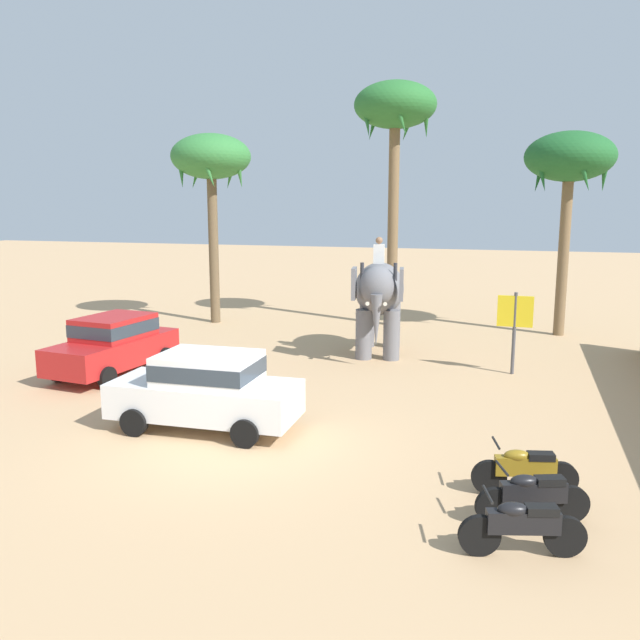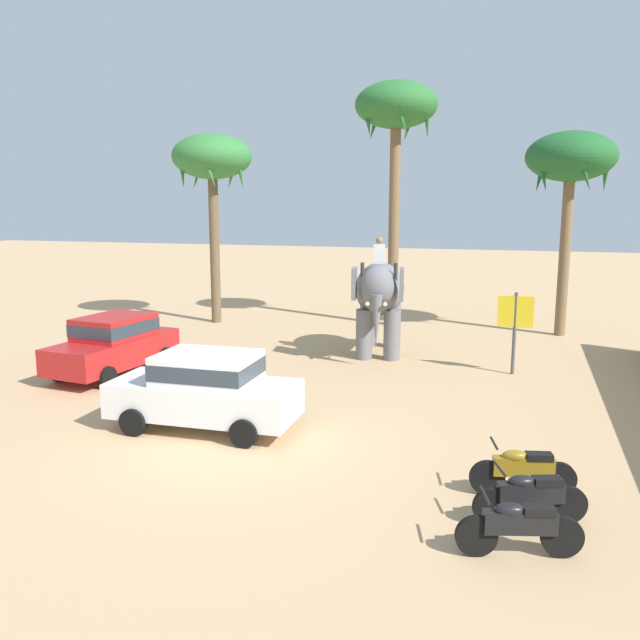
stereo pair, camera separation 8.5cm
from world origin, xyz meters
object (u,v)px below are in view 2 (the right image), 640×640
car_parked_far_side (114,342)px  palm_tree_near_hut (396,114)px  motorcycle_second_in_row (530,496)px  signboard_yellow (515,317)px  palm_tree_behind_elephant (212,162)px  elephant_with_mahout (379,295)px  palm_tree_left_of_road (571,162)px  motorcycle_mid_row (523,469)px  car_sedan_foreground (205,388)px  motorcycle_nearest_camera (520,526)px

car_parked_far_side → palm_tree_near_hut: (6.26, 10.05, 7.38)m
motorcycle_second_in_row → signboard_yellow: bearing=92.5°
palm_tree_behind_elephant → signboard_yellow: (12.00, -5.16, -4.86)m
car_parked_far_side → elephant_with_mahout: elephant_with_mahout is taller
palm_tree_near_hut → palm_tree_left_of_road: size_ratio=1.28×
motorcycle_mid_row → palm_tree_behind_elephant: 19.22m
palm_tree_behind_elephant → palm_tree_near_hut: (7.15, 1.54, 1.76)m
signboard_yellow → palm_tree_near_hut: bearing=125.9°
car_sedan_foreground → motorcycle_second_in_row: (6.80, -2.49, -0.46)m
elephant_with_mahout → palm_tree_left_of_road: size_ratio=0.53×
elephant_with_mahout → palm_tree_near_hut: bearing=96.3°
motorcycle_nearest_camera → signboard_yellow: signboard_yellow is taller
elephant_with_mahout → motorcycle_nearest_camera: size_ratio=2.27×
elephant_with_mahout → motorcycle_nearest_camera: 12.63m
palm_tree_behind_elephant → car_sedan_foreground: bearing=-65.0°
car_parked_far_side → palm_tree_left_of_road: 16.96m
palm_tree_behind_elephant → palm_tree_near_hut: bearing=12.2°
elephant_with_mahout → signboard_yellow: bearing=-17.1°
motorcycle_mid_row → palm_tree_behind_elephant: size_ratio=0.23×
car_sedan_foreground → palm_tree_left_of_road: bearing=59.0°
motorcycle_mid_row → palm_tree_behind_elephant: (-12.29, 13.46, 6.08)m
motorcycle_second_in_row → palm_tree_left_of_road: size_ratio=0.23×
motorcycle_mid_row → car_sedan_foreground: bearing=167.7°
elephant_with_mahout → palm_tree_near_hut: size_ratio=0.42×
motorcycle_mid_row → signboard_yellow: size_ratio=0.74×
car_sedan_foreground → signboard_yellow: (6.40, 6.84, 0.76)m
car_sedan_foreground → car_parked_far_side: same height
car_parked_far_side → motorcycle_mid_row: size_ratio=2.40×
car_parked_far_side → motorcycle_nearest_camera: (11.36, -7.03, -0.46)m
motorcycle_nearest_camera → motorcycle_mid_row: same height
palm_tree_behind_elephant → signboard_yellow: 13.93m
palm_tree_near_hut → palm_tree_left_of_road: (6.45, -0.23, -1.94)m
car_parked_far_side → elephant_with_mahout: bearing=34.3°
car_sedan_foreground → palm_tree_behind_elephant: (-5.60, 12.00, 5.62)m
car_parked_far_side → motorcycle_second_in_row: size_ratio=2.46×
palm_tree_left_of_road → car_parked_far_side: bearing=-142.3°
palm_tree_near_hut → signboard_yellow: palm_tree_near_hut is taller
elephant_with_mahout → palm_tree_near_hut: 8.32m
car_sedan_foreground → palm_tree_behind_elephant: size_ratio=0.54×
motorcycle_nearest_camera → motorcycle_mid_row: size_ratio=0.99×
car_sedan_foreground → car_parked_far_side: size_ratio=0.97×
elephant_with_mahout → motorcycle_nearest_camera: bearing=-68.9°
palm_tree_near_hut → signboard_yellow: bearing=-54.1°
motorcycle_second_in_row → palm_tree_behind_elephant: palm_tree_behind_elephant is taller
car_parked_far_side → car_sedan_foreground: bearing=-36.5°
signboard_yellow → elephant_with_mahout: bearing=162.9°
car_sedan_foreground → palm_tree_left_of_road: palm_tree_left_of_road is taller
signboard_yellow → motorcycle_second_in_row: bearing=-87.5°
car_parked_far_side → elephant_with_mahout: (6.85, 4.67, 1.06)m
car_parked_far_side → signboard_yellow: signboard_yellow is taller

